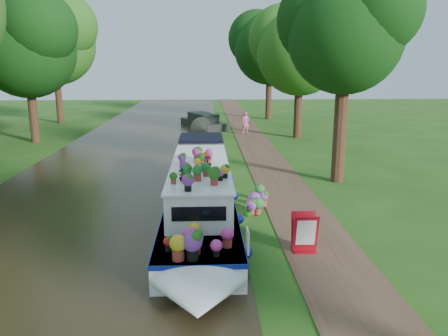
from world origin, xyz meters
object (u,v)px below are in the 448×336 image
at_px(sandwich_board, 304,234).
at_px(second_boat, 203,122).
at_px(plant_boat, 200,194).
at_px(pedestrian_pink, 246,123).

bearing_deg(sandwich_board, second_boat, 97.32).
bearing_deg(plant_boat, pedestrian_pink, 79.99).
xyz_separation_m(sandwich_board, pedestrian_pink, (0.32, 21.11, 0.34)).
height_order(plant_boat, sandwich_board, plant_boat).
bearing_deg(sandwich_board, plant_boat, 135.87).
bearing_deg(plant_boat, sandwich_board, -44.78).
bearing_deg(second_boat, sandwich_board, -108.11).
relative_size(second_boat, sandwich_board, 6.13).
xyz_separation_m(plant_boat, second_boat, (0.02, 21.68, -0.36)).
relative_size(sandwich_board, pedestrian_pink, 0.66).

